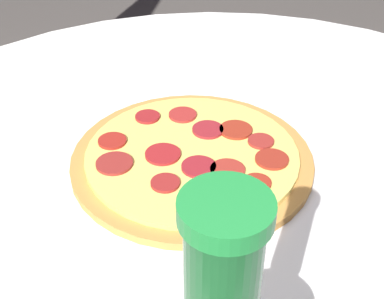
% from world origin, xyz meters
% --- Properties ---
extents(table, '(1.04, 1.04, 0.68)m').
position_xyz_m(table, '(0.00, 0.00, 0.53)').
color(table, white).
rests_on(table, ground_plane).
extents(pizza, '(0.29, 0.29, 0.02)m').
position_xyz_m(pizza, '(0.03, 0.05, 0.69)').
color(pizza, '#B77F3D').
rests_on(pizza, table).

